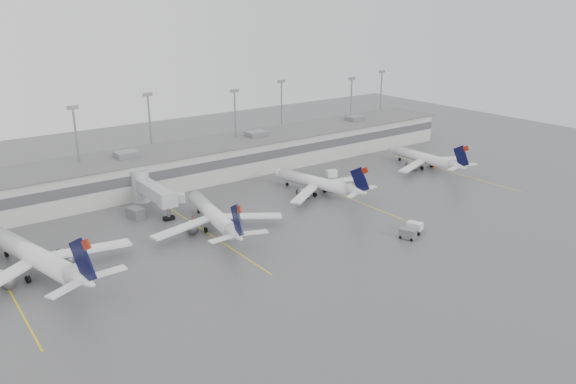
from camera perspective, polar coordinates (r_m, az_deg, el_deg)
ground at (r=98.11m, az=8.23°, el=-6.44°), size 260.00×260.00×0.00m
terminal at (r=141.09m, az=-8.33°, el=3.23°), size 152.00×17.00×9.45m
light_masts at (r=144.25m, az=-9.57°, el=6.72°), size 142.40×8.00×20.60m
jet_bridge_right at (r=122.28m, az=-14.03°, el=0.28°), size 4.00×17.20×7.00m
stand_markings at (r=114.90m, az=-0.13°, el=-2.39°), size 105.25×40.00×0.01m
jet_far_left at (r=97.13m, az=-24.07°, el=-6.08°), size 28.83×32.73×10.79m
jet_mid_left at (r=107.67m, az=-7.48°, el=-2.38°), size 25.63×28.95×9.42m
jet_mid_right at (r=126.85m, az=3.11°, el=0.95°), size 23.62×26.78×8.79m
jet_far_right at (r=151.12m, az=13.85°, el=3.34°), size 24.05×26.96×8.72m
baggage_tug at (r=108.88m, az=12.73°, el=-3.65°), size 2.98×3.69×2.06m
baggage_cart at (r=105.83m, az=12.07°, el=-4.16°), size 2.64×3.40×1.92m
gse_uld_a at (r=112.44m, az=-26.38°, el=-4.52°), size 2.50×2.01×1.54m
gse_uld_b at (r=124.40m, az=-11.04°, el=-0.61°), size 3.16×2.71×1.89m
gse_uld_c at (r=140.38m, az=4.48°, el=1.89°), size 2.87×2.39×1.74m
gse_loader at (r=117.04m, az=-15.25°, el=-2.09°), size 3.06×4.07×2.27m
cone_a at (r=108.82m, az=-24.19°, el=-5.20°), size 0.41×0.41×0.66m
cone_b at (r=115.56m, az=-9.68°, el=-2.39°), size 0.38×0.38×0.61m
cone_c at (r=133.32m, az=3.25°, el=0.75°), size 0.40×0.40×0.64m
cone_d at (r=152.63m, az=14.56°, el=2.53°), size 0.48×0.48×0.77m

